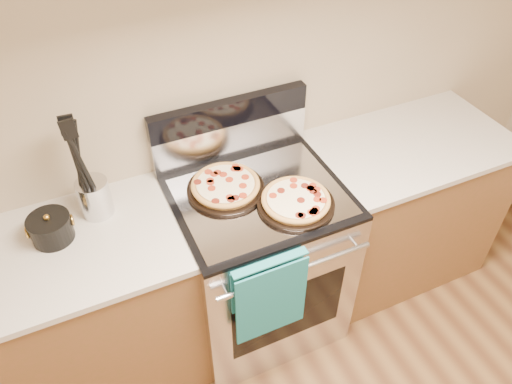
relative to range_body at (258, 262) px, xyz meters
name	(u,v)px	position (x,y,z in m)	size (l,w,h in m)	color
wall_back	(224,70)	(0.00, 0.35, 0.90)	(4.00, 4.00, 0.00)	tan
range_body	(258,262)	(0.00, 0.00, 0.00)	(0.76, 0.68, 0.90)	#B7B7BC
oven_window	(288,313)	(0.00, -0.34, 0.00)	(0.56, 0.01, 0.40)	black
cooktop	(258,195)	(0.00, 0.00, 0.46)	(0.76, 0.68, 0.02)	black
backsplash_lower	(231,139)	(0.00, 0.31, 0.56)	(0.76, 0.06, 0.18)	silver
backsplash_upper	(229,112)	(0.00, 0.31, 0.71)	(0.76, 0.06, 0.12)	black
oven_handle	(296,271)	(0.00, -0.38, 0.35)	(0.03, 0.03, 0.70)	silver
dish_towel	(269,296)	(-0.12, -0.38, 0.25)	(0.32, 0.05, 0.42)	#177372
foil_sheet	(261,197)	(0.00, -0.03, 0.47)	(0.70, 0.55, 0.01)	gray
cabinet_left	(80,320)	(-0.88, 0.03, -0.01)	(1.00, 0.62, 0.88)	brown
countertop_left	(53,255)	(-0.88, 0.03, 0.45)	(1.02, 0.64, 0.03)	#B7AFA4
cabinet_right	(396,209)	(0.88, 0.03, -0.01)	(1.00, 0.62, 0.88)	brown
countertop_right	(414,144)	(0.88, 0.03, 0.45)	(1.02, 0.64, 0.03)	#B7AFA4
pepperoni_pizza_back	(226,186)	(-0.12, 0.07, 0.50)	(0.34, 0.34, 0.05)	#B07235
pepperoni_pizza_front	(296,201)	(0.11, -0.14, 0.50)	(0.33, 0.33, 0.04)	#B07235
utensil_crock	(95,198)	(-0.66, 0.18, 0.54)	(0.13, 0.13, 0.17)	silver
saucepan	(51,229)	(-0.86, 0.11, 0.51)	(0.16, 0.16, 0.10)	black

